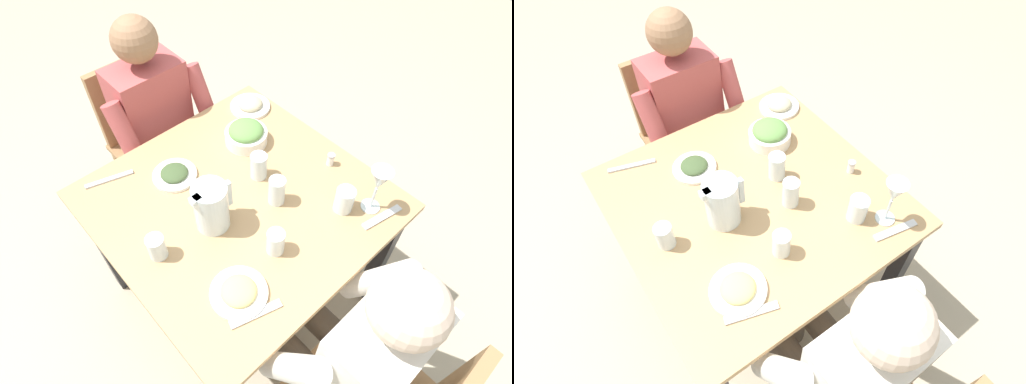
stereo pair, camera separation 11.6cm
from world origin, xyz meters
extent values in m
plane|color=tan|center=(0.00, 0.00, 0.00)|extent=(8.00, 8.00, 0.00)
cube|color=tan|center=(0.00, 0.00, 0.72)|extent=(0.98, 0.98, 0.03)
cube|color=#232328|center=(0.43, -0.43, 0.35)|extent=(0.06, 0.06, 0.71)
cube|color=#232328|center=(-0.43, 0.43, 0.35)|extent=(0.06, 0.06, 0.71)
cube|color=#232328|center=(0.43, 0.43, 0.35)|extent=(0.06, 0.06, 0.71)
cube|color=#997047|center=(0.09, -0.55, 0.21)|extent=(0.04, 0.04, 0.41)
cube|color=#997047|center=(0.23, 0.89, 0.21)|extent=(0.04, 0.04, 0.41)
cube|color=#997047|center=(-0.11, 0.89, 0.21)|extent=(0.04, 0.04, 0.41)
cube|color=#997047|center=(0.23, 0.55, 0.21)|extent=(0.04, 0.04, 0.41)
cube|color=#997047|center=(-0.11, 0.55, 0.21)|extent=(0.04, 0.04, 0.41)
cube|color=#997047|center=(0.06, 0.72, 0.43)|extent=(0.40, 0.40, 0.03)
cube|color=#997047|center=(0.06, 0.90, 0.65)|extent=(0.38, 0.04, 0.42)
cube|color=silver|center=(-0.08, -0.69, 0.69)|extent=(0.32, 0.20, 0.50)
sphere|color=beige|center=(-0.08, -0.69, 1.06)|extent=(0.19, 0.19, 0.19)
cylinder|color=#473D33|center=(-0.17, -0.50, 0.41)|extent=(0.11, 0.38, 0.11)
cylinder|color=#473D33|center=(-0.17, -0.31, 0.22)|extent=(0.10, 0.10, 0.44)
cylinder|color=silver|center=(-0.28, -0.55, 0.71)|extent=(0.08, 0.23, 0.37)
cylinder|color=#473D33|center=(0.00, -0.50, 0.41)|extent=(0.11, 0.38, 0.11)
cylinder|color=#473D33|center=(0.00, -0.31, 0.22)|extent=(0.10, 0.10, 0.44)
cylinder|color=silver|center=(0.12, -0.55, 0.71)|extent=(0.08, 0.23, 0.37)
cube|color=#B24C4C|center=(0.06, 0.69, 0.69)|extent=(0.32, 0.20, 0.50)
sphere|color=#936B4C|center=(0.06, 0.69, 1.06)|extent=(0.19, 0.19, 0.19)
cylinder|color=#473D33|center=(0.15, 0.50, 0.41)|extent=(0.11, 0.38, 0.11)
cylinder|color=#473D33|center=(0.15, 0.31, 0.22)|extent=(0.10, 0.10, 0.44)
cylinder|color=#B24C4C|center=(0.26, 0.55, 0.71)|extent=(0.08, 0.23, 0.37)
cylinder|color=#473D33|center=(-0.02, 0.50, 0.41)|extent=(0.11, 0.38, 0.11)
cylinder|color=#473D33|center=(-0.02, 0.31, 0.22)|extent=(0.10, 0.10, 0.44)
cylinder|color=#B24C4C|center=(-0.14, 0.55, 0.71)|extent=(0.08, 0.23, 0.37)
cylinder|color=silver|center=(-0.14, -0.02, 0.83)|extent=(0.12, 0.12, 0.19)
cube|color=silver|center=(-0.06, -0.02, 0.84)|extent=(0.02, 0.02, 0.11)
cube|color=silver|center=(-0.19, -0.02, 0.92)|extent=(0.04, 0.03, 0.02)
cylinder|color=white|center=(0.22, 0.21, 0.77)|extent=(0.18, 0.18, 0.05)
ellipsoid|color=#608E47|center=(0.22, 0.21, 0.80)|extent=(0.14, 0.14, 0.06)
cylinder|color=white|center=(-0.25, -0.29, 0.75)|extent=(0.18, 0.18, 0.01)
ellipsoid|color=#E0C670|center=(-0.25, -0.29, 0.76)|extent=(0.11, 0.11, 0.04)
cylinder|color=white|center=(-0.11, 0.25, 0.75)|extent=(0.17, 0.17, 0.01)
ellipsoid|color=#3D512D|center=(-0.11, 0.25, 0.76)|extent=(0.11, 0.11, 0.03)
cylinder|color=white|center=(0.38, 0.36, 0.75)|extent=(0.18, 0.18, 0.01)
ellipsoid|color=#B7AD89|center=(0.38, 0.36, 0.76)|extent=(0.11, 0.11, 0.05)
cylinder|color=silver|center=(0.13, 0.03, 0.79)|extent=(0.06, 0.06, 0.11)
cylinder|color=silver|center=(-0.35, 0.00, 0.79)|extent=(0.06, 0.06, 0.09)
cylinder|color=silver|center=(-0.05, -0.25, 0.79)|extent=(0.06, 0.06, 0.10)
cylinder|color=silver|center=(0.10, -0.10, 0.80)|extent=(0.06, 0.06, 0.11)
cylinder|color=silver|center=(0.25, -0.29, 0.79)|extent=(0.07, 0.07, 0.10)
cylinder|color=silver|center=(0.33, -0.35, 0.74)|extent=(0.07, 0.07, 0.01)
cylinder|color=silver|center=(0.33, -0.35, 0.79)|extent=(0.01, 0.01, 0.10)
cone|color=silver|center=(0.33, -0.35, 0.89)|extent=(0.08, 0.08, 0.09)
cylinder|color=white|center=(0.38, -0.11, 0.76)|extent=(0.03, 0.03, 0.04)
cylinder|color=#B2B2B7|center=(0.38, -0.11, 0.79)|extent=(0.03, 0.03, 0.01)
cube|color=silver|center=(-0.25, -0.37, 0.74)|extent=(0.17, 0.07, 0.01)
cube|color=silver|center=(-0.31, 0.41, 0.74)|extent=(0.18, 0.07, 0.01)
cube|color=silver|center=(0.32, -0.41, 0.74)|extent=(0.17, 0.06, 0.01)
camera|label=1|loc=(-0.58, -0.72, 1.92)|focal=28.29mm
camera|label=2|loc=(-0.49, -0.80, 1.92)|focal=28.29mm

